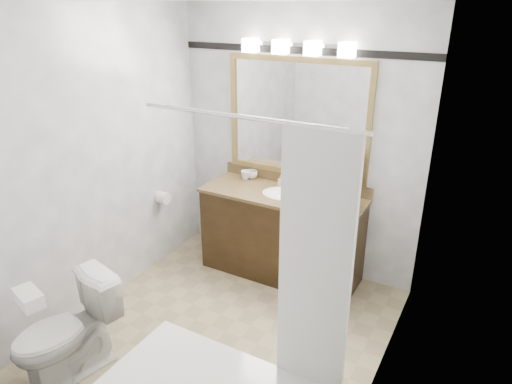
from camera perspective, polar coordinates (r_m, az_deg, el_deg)
room at (r=3.25m, az=-4.43°, el=0.22°), size 2.42×2.62×2.52m
vanity at (r=4.40m, az=3.22°, el=-5.10°), size 1.53×0.58×0.97m
mirror at (r=4.25m, az=5.13°, el=9.13°), size 1.40×0.04×1.10m
vanity_light_bar at (r=4.10m, az=5.12°, el=17.61°), size 1.02×0.14×0.12m
accent_stripe at (r=4.16m, az=5.50°, el=17.21°), size 2.40×0.01×0.06m
tp_roll at (r=4.60m, az=-11.56°, el=-0.71°), size 0.11×0.12×0.12m
toilet at (r=3.56m, az=-22.68°, el=-15.90°), size 0.57×0.80×0.74m
tissue_box at (r=3.25m, az=-26.54°, el=-11.76°), size 0.25×0.18×0.09m
coffee_maker at (r=3.97m, az=11.31°, el=0.80°), size 0.19×0.24×0.37m
cup_left at (r=4.57m, az=-0.49°, el=2.21°), size 0.13×0.13×0.08m
cup_right at (r=4.55m, az=-1.30°, el=2.14°), size 0.10×0.10×0.09m
soap_bottle_a at (r=4.39m, az=3.15°, el=1.45°), size 0.06×0.06×0.10m
soap_bottle_b at (r=4.26m, az=5.81°, el=0.58°), size 0.07×0.07×0.09m
soap_bar at (r=4.25m, az=6.08°, el=0.08°), size 0.09×0.06×0.03m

